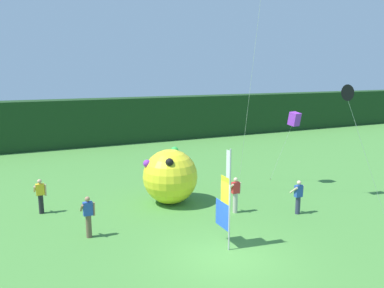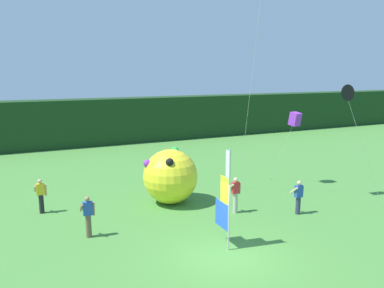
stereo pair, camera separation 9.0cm
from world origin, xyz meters
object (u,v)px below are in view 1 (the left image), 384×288
object	(u,v)px
person_far_left	(298,196)
kite_black_delta_2	(346,94)
person_mid_field	(235,194)
inflatable_balloon	(170,176)
person_far_right	(88,216)
kite_purple_box_0	(294,119)
banner_flag	(225,200)
person_near_banner	(40,195)

from	to	relation	value
person_far_left	kite_black_delta_2	world-z (taller)	kite_black_delta_2
person_mid_field	kite_black_delta_2	distance (m)	6.47
kite_black_delta_2	inflatable_balloon	bearing A→B (deg)	129.54
person_mid_field	person_far_right	bearing A→B (deg)	178.70
kite_purple_box_0	banner_flag	bearing A→B (deg)	-144.72
person_near_banner	inflatable_balloon	xyz separation A→B (m)	(5.95, -1.18, 0.49)
banner_flag	inflatable_balloon	world-z (taller)	banner_flag
banner_flag	person_far_right	world-z (taller)	banner_flag
person_mid_field	person_far_left	bearing A→B (deg)	-28.04
banner_flag	person_mid_field	size ratio (longest dim) A/B	2.24
kite_black_delta_2	banner_flag	bearing A→B (deg)	173.00
inflatable_balloon	kite_black_delta_2	bearing A→B (deg)	-50.46
person_near_banner	person_mid_field	xyz separation A→B (m)	(8.16, -3.74, 0.03)
banner_flag	kite_black_delta_2	distance (m)	6.28
banner_flag	inflatable_balloon	xyz separation A→B (m)	(-0.00, 5.41, -0.45)
person_near_banner	inflatable_balloon	world-z (taller)	inflatable_balloon
banner_flag	person_near_banner	world-z (taller)	banner_flag
banner_flag	kite_purple_box_0	distance (m)	9.43
kite_purple_box_0	kite_black_delta_2	xyz separation A→B (m)	(-2.55, -5.93, 1.78)
kite_black_delta_2	person_far_left	bearing A→B (deg)	96.11
banner_flag	person_far_right	xyz separation A→B (m)	(-4.44, 3.01, -0.92)
person_near_banner	person_far_right	size ratio (longest dim) A/B	0.97
banner_flag	kite_black_delta_2	size ratio (longest dim) A/B	0.63
person_far_right	inflatable_balloon	bearing A→B (deg)	28.39
person_far_left	kite_purple_box_0	xyz separation A→B (m)	(2.78, 3.81, 2.99)
person_far_right	kite_black_delta_2	bearing A→B (deg)	-21.05
inflatable_balloon	kite_purple_box_0	xyz separation A→B (m)	(7.52, -0.09, 2.47)
kite_purple_box_0	person_far_right	bearing A→B (deg)	-169.09
kite_purple_box_0	kite_black_delta_2	distance (m)	6.70
person_far_right	banner_flag	bearing A→B (deg)	-34.13
person_mid_field	person_far_right	distance (m)	6.65
inflatable_balloon	kite_black_delta_2	size ratio (longest dim) A/B	0.46
person_mid_field	kite_purple_box_0	bearing A→B (deg)	24.82
banner_flag	person_far_right	size ratio (longest dim) A/B	2.26
kite_black_delta_2	person_mid_field	bearing A→B (deg)	128.53
person_far_left	inflatable_balloon	xyz separation A→B (m)	(-4.75, 3.90, 0.52)
person_mid_field	kite_purple_box_0	distance (m)	6.55
banner_flag	person_near_banner	size ratio (longest dim) A/B	2.32
person_near_banner	inflatable_balloon	size ratio (longest dim) A/B	0.60
person_mid_field	kite_purple_box_0	world-z (taller)	kite_purple_box_0
person_near_banner	person_far_right	world-z (taller)	person_far_right
inflatable_balloon	kite_purple_box_0	size ratio (longest dim) A/B	0.65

